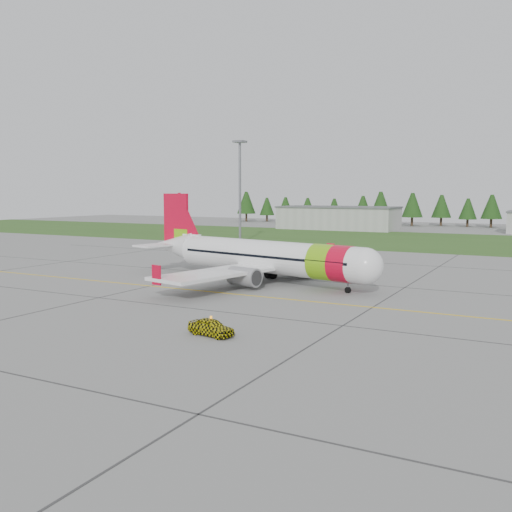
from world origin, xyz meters
The scene contains 9 objects.
ground centered at (0.00, 0.00, 0.00)m, with size 320.00×320.00×0.00m, color gray.
aircraft centered at (-5.39, 16.39, 2.91)m, with size 32.96×30.90×10.10m.
follow_me_car centered at (2.64, -7.32, 1.83)m, with size 1.47×1.24×3.65m, color yellow.
service_van centered at (-30.82, 50.42, 2.23)m, with size 1.55×1.47×4.46m, color silver.
grass_strip centered at (0.00, 82.00, 0.01)m, with size 320.00×50.00×0.03m, color #30561E.
taxi_guideline centered at (0.00, 8.00, 0.01)m, with size 120.00×0.25×0.02m, color gold.
hangar_west centered at (-30.00, 110.00, 3.00)m, with size 32.00×14.00×6.00m, color #A8A8A3.
floodlight_mast centered at (-32.00, 58.00, 10.00)m, with size 0.50×0.50×20.00m, color slate.
treeline centered at (0.00, 138.00, 5.00)m, with size 160.00×8.00×10.00m, color #1C3F14, non-canonical shape.
Camera 1 is at (24.28, -41.19, 10.24)m, focal length 40.00 mm.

